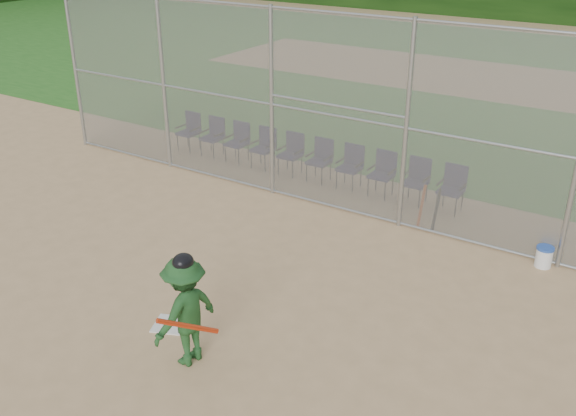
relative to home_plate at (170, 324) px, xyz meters
The scene contains 18 objects.
ground 0.52m from the home_plate, ahead, with size 100.00×100.00×0.00m, color tan.
grass_strip 17.99m from the home_plate, 88.34° to the left, with size 100.00×100.00×0.00m, color #27631D.
dirt_patch_far 17.99m from the home_plate, 88.34° to the left, with size 24.00×24.00×0.00m, color tan.
backstop_fence 5.41m from the home_plate, 84.03° to the left, with size 16.09×0.09×4.00m.
home_plate is the anchor object (origin of this frame).
batter_at_plate 1.21m from the home_plate, 30.90° to the right, with size 0.99×1.30×1.68m.
water_cooler 6.47m from the home_plate, 48.35° to the left, with size 0.30×0.30×0.38m.
spare_bats 5.59m from the home_plate, 68.69° to the left, with size 0.36×0.31×0.83m.
chair_0 7.85m from the home_plate, 128.45° to the left, with size 0.54×0.52×0.96m, color #100F38, non-canonical shape.
chair_1 7.39m from the home_plate, 123.71° to the left, with size 0.54×0.52×0.96m, color #100F38, non-canonical shape.
chair_2 6.99m from the home_plate, 118.38° to the left, with size 0.54×0.52×0.96m, color #100F38, non-canonical shape.
chair_3 6.65m from the home_plate, 112.47° to the left, with size 0.54×0.52×0.96m, color #100F38, non-canonical shape.
chair_4 6.40m from the home_plate, 106.00° to the left, with size 0.54×0.52×0.96m, color #100F38, non-canonical shape.
chair_5 6.23m from the home_plate, 99.09° to the left, with size 0.54×0.52×0.96m, color #100F38, non-canonical shape.
chair_6 6.15m from the home_plate, 91.90° to the left, with size 0.54×0.52×0.96m, color #100F38, non-canonical shape.
chair_7 6.18m from the home_plate, 84.65° to the left, with size 0.54×0.52×0.96m, color #100F38, non-canonical shape.
chair_8 6.30m from the home_plate, 77.57° to the left, with size 0.54×0.52×0.96m, color #100F38, non-canonical shape.
chair_9 6.51m from the home_plate, 70.85° to the left, with size 0.54×0.52×0.96m, color #100F38, non-canonical shape.
Camera 1 is at (5.27, -5.75, 5.64)m, focal length 40.00 mm.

